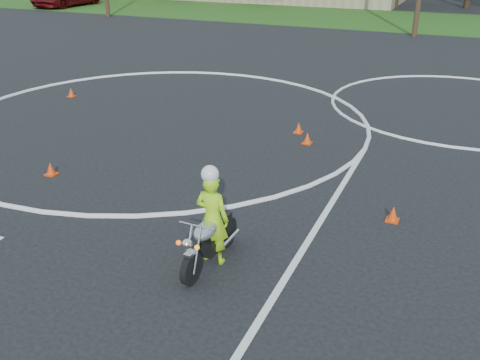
% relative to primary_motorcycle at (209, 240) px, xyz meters
% --- Properties ---
extents(ground, '(120.00, 120.00, 0.00)m').
position_rel_primary_motorcycle_xyz_m(ground, '(-4.73, 3.23, -0.45)').
color(ground, black).
rests_on(ground, ground).
extents(grass_strip, '(120.00, 10.00, 0.02)m').
position_rel_primary_motorcycle_xyz_m(grass_strip, '(-4.73, 30.23, -0.44)').
color(grass_strip, '#1E4714').
rests_on(grass_strip, ground).
extents(course_markings, '(19.05, 19.05, 0.12)m').
position_rel_primary_motorcycle_xyz_m(course_markings, '(-2.56, 7.59, -0.44)').
color(course_markings, silver).
rests_on(course_markings, ground).
extents(primary_motorcycle, '(0.62, 1.76, 0.92)m').
position_rel_primary_motorcycle_xyz_m(primary_motorcycle, '(0.00, 0.00, 0.00)').
color(primary_motorcycle, black).
rests_on(primary_motorcycle, ground).
extents(rider_primary_grp, '(0.58, 0.39, 1.71)m').
position_rel_primary_motorcycle_xyz_m(rider_primary_grp, '(-0.00, 0.13, 0.38)').
color(rider_primary_grp, '#9CDE17').
rests_on(rider_primary_grp, ground).
extents(traffic_cones, '(15.61, 10.21, 0.30)m').
position_rel_primary_motorcycle_xyz_m(traffic_cones, '(-0.14, 6.69, -0.31)').
color(traffic_cones, red).
rests_on(traffic_cones, ground).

